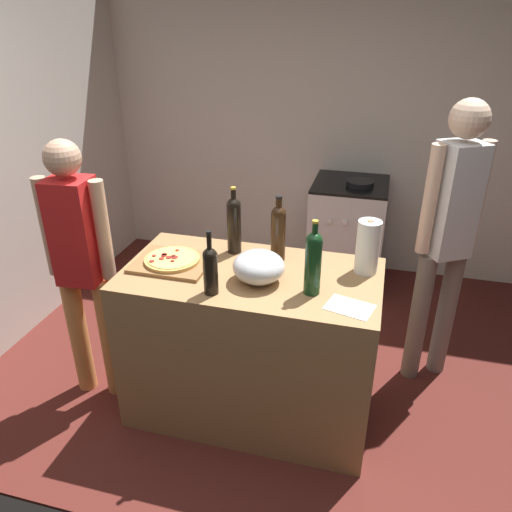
# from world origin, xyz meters

# --- Properties ---
(ground_plane) EXTENTS (4.38, 3.19, 0.02)m
(ground_plane) POSITION_xyz_m (0.00, 1.30, -0.01)
(ground_plane) COLOR #511E19
(kitchen_wall_rear) EXTENTS (4.38, 0.10, 2.60)m
(kitchen_wall_rear) POSITION_xyz_m (0.00, 2.64, 1.30)
(kitchen_wall_rear) COLOR beige
(kitchen_wall_rear) RESTS_ON ground_plane
(kitchen_wall_left) EXTENTS (0.10, 3.19, 2.60)m
(kitchen_wall_left) POSITION_xyz_m (-1.94, 1.30, 1.30)
(kitchen_wall_left) COLOR beige
(kitchen_wall_left) RESTS_ON ground_plane
(counter) EXTENTS (1.34, 0.71, 0.90)m
(counter) POSITION_xyz_m (-0.11, 0.60, 0.45)
(counter) COLOR #9E7247
(counter) RESTS_ON ground_plane
(cutting_board) EXTENTS (0.40, 0.32, 0.02)m
(cutting_board) POSITION_xyz_m (-0.54, 0.58, 0.91)
(cutting_board) COLOR olive
(cutting_board) RESTS_ON counter
(pizza) EXTENTS (0.30, 0.30, 0.03)m
(pizza) POSITION_xyz_m (-0.54, 0.58, 0.94)
(pizza) COLOR tan
(pizza) RESTS_ON cutting_board
(mixing_bowl) EXTENTS (0.26, 0.26, 0.16)m
(mixing_bowl) POSITION_xyz_m (-0.05, 0.53, 0.99)
(mixing_bowl) COLOR #B2B2B7
(mixing_bowl) RESTS_ON counter
(paper_towel_roll) EXTENTS (0.12, 0.12, 0.29)m
(paper_towel_roll) POSITION_xyz_m (0.46, 0.77, 1.05)
(paper_towel_roll) COLOR white
(paper_towel_roll) RESTS_ON counter
(wine_bottle_dark) EXTENTS (0.07, 0.07, 0.33)m
(wine_bottle_dark) POSITION_xyz_m (-0.24, 0.36, 1.04)
(wine_bottle_dark) COLOR black
(wine_bottle_dark) RESTS_ON counter
(wine_bottle_green) EXTENTS (0.08, 0.08, 0.38)m
(wine_bottle_green) POSITION_xyz_m (-0.26, 0.82, 1.08)
(wine_bottle_green) COLOR black
(wine_bottle_green) RESTS_ON counter
(wine_bottle_amber) EXTENTS (0.08, 0.08, 0.37)m
(wine_bottle_amber) POSITION_xyz_m (-0.01, 0.79, 1.07)
(wine_bottle_amber) COLOR #331E0F
(wine_bottle_amber) RESTS_ON counter
(wine_bottle_clear) EXTENTS (0.08, 0.08, 0.38)m
(wine_bottle_clear) POSITION_xyz_m (0.23, 0.49, 1.08)
(wine_bottle_clear) COLOR #143819
(wine_bottle_clear) RESTS_ON counter
(recipe_sheet) EXTENTS (0.24, 0.20, 0.00)m
(recipe_sheet) POSITION_xyz_m (0.42, 0.40, 0.91)
(recipe_sheet) COLOR white
(recipe_sheet) RESTS_ON counter
(stove) EXTENTS (0.58, 0.62, 0.94)m
(stove) POSITION_xyz_m (0.26, 2.24, 0.45)
(stove) COLOR #B7B7BC
(stove) RESTS_ON ground_plane
(person_in_stripes) EXTENTS (0.39, 0.22, 1.56)m
(person_in_stripes) POSITION_xyz_m (-1.05, 0.51, 0.90)
(person_in_stripes) COLOR #D88C4C
(person_in_stripes) RESTS_ON ground_plane
(person_in_red) EXTENTS (0.34, 0.28, 1.73)m
(person_in_red) POSITION_xyz_m (0.89, 1.20, 1.01)
(person_in_red) COLOR slate
(person_in_red) RESTS_ON ground_plane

